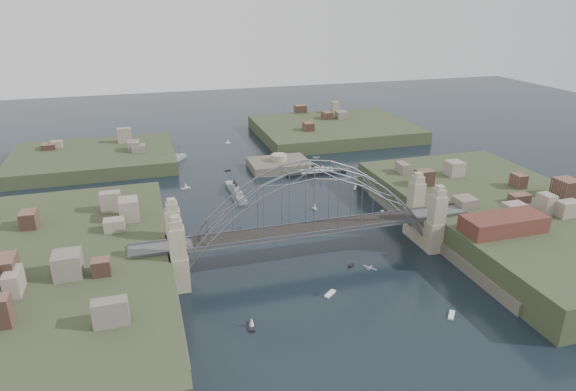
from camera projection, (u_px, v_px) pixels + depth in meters
The scene contains 27 objects.
ground at pixel (309, 259), 123.15m from camera, with size 500.00×500.00×0.00m, color black.
bridge at pixel (310, 213), 118.61m from camera, with size 84.00×13.80×24.60m.
shore_west at pixel (56, 288), 107.16m from camera, with size 50.50×90.00×12.00m.
shore_east at pixel (506, 224), 137.69m from camera, with size 50.50×90.00×12.00m.
headland_nw at pixel (95, 163), 192.94m from camera, with size 60.00×45.00×9.00m, color #323C23.
headland_ne at pixel (334, 133), 234.17m from camera, with size 70.00×55.00×9.50m, color #323C23.
fort_island at pixel (279, 169), 188.82m from camera, with size 22.00×16.00×9.40m.
wharf_shed at pixel (504, 223), 118.72m from camera, with size 20.00×8.00×4.00m, color #592D26.
finger_pier at pixel (521, 291), 108.34m from camera, with size 4.00×22.00×1.40m, color #515154.
naval_cruiser_near at pixel (236, 191), 163.45m from camera, with size 3.63×19.92×5.94m.
naval_cruiser_far at pixel (171, 161), 193.97m from camera, with size 13.09×16.14×6.19m.
ocean_liner at pixel (317, 173), 181.30m from camera, with size 21.85×3.43×5.35m.
aeroplane at pixel (369, 268), 104.28m from camera, with size 2.04×2.73×0.46m.
small_boat_a at pixel (238, 230), 138.05m from camera, with size 2.17×2.88×0.45m.
small_boat_b at pixel (315, 207), 151.48m from camera, with size 1.39×2.09×2.38m.
small_boat_c at pixel (330, 294), 108.34m from camera, with size 3.29×2.96×0.45m.
small_boat_d at pixel (355, 186), 168.03m from camera, with size 1.80×2.16×2.38m.
small_boat_e at pixel (186, 187), 168.07m from camera, with size 3.43×1.89×2.38m.
small_boat_f at pixel (265, 186), 170.26m from camera, with size 1.30×1.35×0.45m.
small_boat_g at pixel (451, 315), 101.06m from camera, with size 2.88×3.12×0.45m.
small_boat_h at pixel (228, 170), 185.85m from camera, with size 2.16×0.81×0.45m.
small_boat_i at pixel (384, 212), 149.46m from camera, with size 1.00×2.51×0.45m.
small_boat_j at pixel (252, 324), 97.55m from camera, with size 1.81×3.67×2.38m.
small_boat_k at pixel (228, 141), 220.43m from camera, with size 2.15×1.52×2.38m.
small_boat_l at pixel (146, 226), 140.45m from camera, with size 2.63×2.75×0.45m.
small_boat_m at pixel (351, 266), 119.79m from camera, with size 1.93×1.66×0.45m.
small_boat_n at pixel (316, 158), 200.73m from camera, with size 2.71×1.74×0.45m.
Camera 1 is at (-36.08, -102.69, 59.93)m, focal length 31.18 mm.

